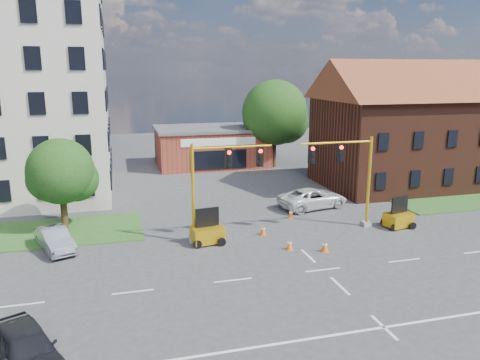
{
  "coord_description": "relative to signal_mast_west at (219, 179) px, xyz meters",
  "views": [
    {
      "loc": [
        -10.36,
        -21.44,
        10.44
      ],
      "look_at": [
        -1.96,
        10.0,
        2.83
      ],
      "focal_mm": 35.0,
      "sensor_mm": 36.0,
      "label": 1
    }
  ],
  "objects": [
    {
      "name": "ground",
      "position": [
        4.36,
        -6.0,
        -3.92
      ],
      "size": [
        120.0,
        120.0,
        0.0
      ],
      "primitive_type": "plane",
      "color": "#3B3B3D",
      "rests_on": "ground"
    },
    {
      "name": "grass_verge_ne",
      "position": [
        22.36,
        3.0,
        -3.88
      ],
      "size": [
        14.0,
        4.0,
        0.08
      ],
      "primitive_type": "cube",
      "color": "#26511E",
      "rests_on": "ground"
    },
    {
      "name": "lane_markings",
      "position": [
        4.36,
        -9.0,
        -3.91
      ],
      "size": [
        60.0,
        36.0,
        0.01
      ],
      "primitive_type": null,
      "color": "white",
      "rests_on": "ground"
    },
    {
      "name": "brick_shop",
      "position": [
        4.36,
        23.99,
        -1.76
      ],
      "size": [
        12.4,
        8.4,
        4.3
      ],
      "color": "brown",
      "rests_on": "ground"
    },
    {
      "name": "townhouse_row",
      "position": [
        22.36,
        10.0,
        2.01
      ],
      "size": [
        21.0,
        11.0,
        11.5
      ],
      "color": "#4A2216",
      "rests_on": "ground"
    },
    {
      "name": "tree_large",
      "position": [
        11.22,
        21.08,
        1.84
      ],
      "size": [
        7.47,
        7.11,
        9.57
      ],
      "color": "#312212",
      "rests_on": "ground"
    },
    {
      "name": "tree_nw_front",
      "position": [
        -9.42,
        4.58,
        -0.07
      ],
      "size": [
        4.56,
        4.34,
        6.2
      ],
      "color": "#312212",
      "rests_on": "ground"
    },
    {
      "name": "signal_mast_west",
      "position": [
        0.0,
        0.0,
        0.0
      ],
      "size": [
        5.3,
        0.6,
        6.2
      ],
      "color": "gray",
      "rests_on": "ground"
    },
    {
      "name": "signal_mast_east",
      "position": [
        8.71,
        0.0,
        0.0
      ],
      "size": [
        5.3,
        0.6,
        6.2
      ],
      "color": "gray",
      "rests_on": "ground"
    },
    {
      "name": "trailer_west",
      "position": [
        -0.89,
        -0.48,
        -3.24
      ],
      "size": [
        2.07,
        1.53,
        2.18
      ],
      "rotation": [
        0.0,
        0.0,
        0.14
      ],
      "color": "gold",
      "rests_on": "ground"
    },
    {
      "name": "trailer_east",
      "position": [
        12.31,
        -0.83,
        -3.28
      ],
      "size": [
        2.02,
        1.56,
        2.05
      ],
      "rotation": [
        0.0,
        0.0,
        0.22
      ],
      "color": "gold",
      "rests_on": "ground"
    },
    {
      "name": "cone_a",
      "position": [
        3.65,
        -2.8,
        -3.58
      ],
      "size": [
        0.4,
        0.4,
        0.7
      ],
      "color": "orange",
      "rests_on": "ground"
    },
    {
      "name": "cone_b",
      "position": [
        2.91,
        0.08,
        -3.58
      ],
      "size": [
        0.4,
        0.4,
        0.7
      ],
      "color": "orange",
      "rests_on": "ground"
    },
    {
      "name": "cone_c",
      "position": [
        5.57,
        -3.61,
        -3.58
      ],
      "size": [
        0.4,
        0.4,
        0.7
      ],
      "color": "orange",
      "rests_on": "ground"
    },
    {
      "name": "cone_d",
      "position": [
        5.97,
        3.0,
        -3.58
      ],
      "size": [
        0.4,
        0.4,
        0.7
      ],
      "color": "orange",
      "rests_on": "ground"
    },
    {
      "name": "pickup_white",
      "position": [
        8.58,
        5.03,
        -3.15
      ],
      "size": [
        5.9,
        3.57,
        1.53
      ],
      "primitive_type": "imported",
      "rotation": [
        0.0,
        0.0,
        1.77
      ],
      "color": "white",
      "rests_on": "ground"
    },
    {
      "name": "sedan_dark",
      "position": [
        -9.55,
        -11.13,
        -3.14
      ],
      "size": [
        3.6,
        4.95,
        1.57
      ],
      "primitive_type": "imported",
      "rotation": [
        0.0,
        0.0,
        0.43
      ],
      "color": "black",
      "rests_on": "ground"
    },
    {
      "name": "sedan_silver_front",
      "position": [
        -9.88,
        0.75,
        -3.24
      ],
      "size": [
        2.85,
        4.38,
        1.36
      ],
      "primitive_type": "imported",
      "rotation": [
        0.0,
        0.0,
        0.37
      ],
      "color": "#9A9CA2",
      "rests_on": "ground"
    }
  ]
}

